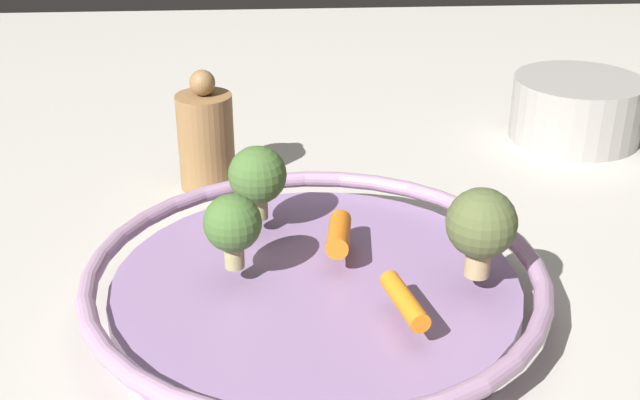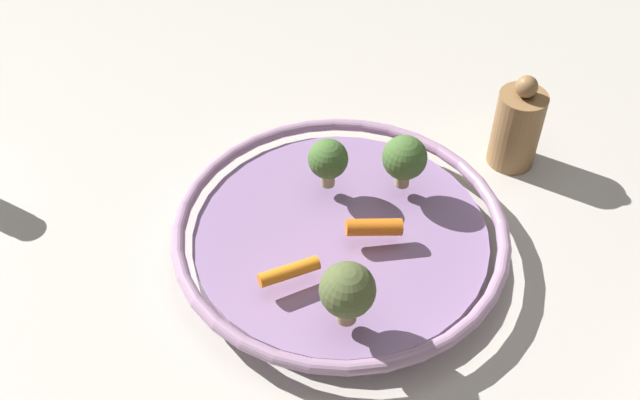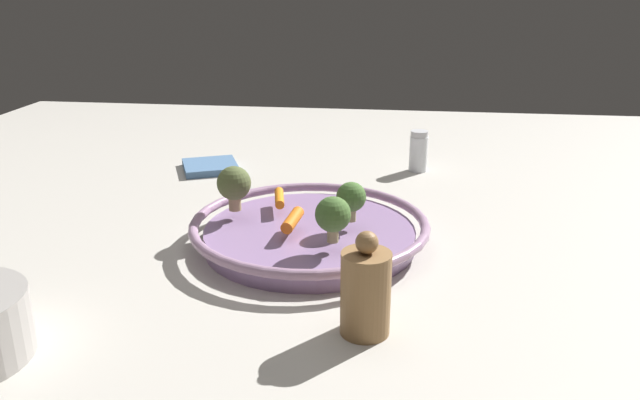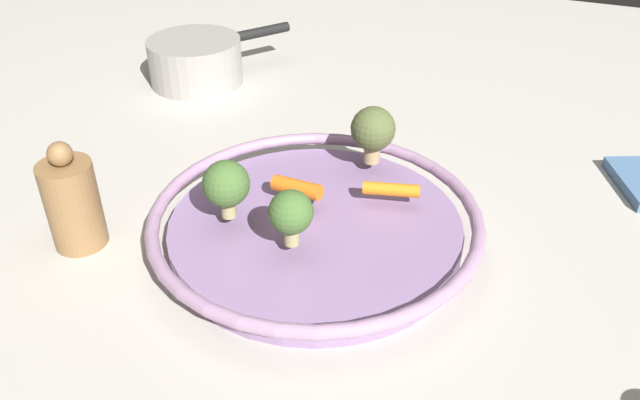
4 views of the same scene
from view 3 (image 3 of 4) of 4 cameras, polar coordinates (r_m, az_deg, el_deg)
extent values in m
plane|color=#B7B2A8|center=(0.93, -0.93, -4.05)|extent=(1.99, 1.99, 0.00)
cylinder|color=#8E709E|center=(0.92, -0.94, -3.29)|extent=(0.31, 0.31, 0.03)
torus|color=#A47F9F|center=(0.92, -0.94, -2.12)|extent=(0.35, 0.35, 0.01)
cylinder|color=orange|center=(0.89, -2.50, -1.82)|extent=(0.06, 0.03, 0.02)
cylinder|color=orange|center=(0.98, -3.69, 0.19)|extent=(0.06, 0.03, 0.02)
cylinder|color=tan|center=(0.83, 1.16, -3.19)|extent=(0.02, 0.02, 0.02)
sphere|color=#43672F|center=(0.82, 1.18, -1.30)|extent=(0.05, 0.05, 0.05)
cylinder|color=tan|center=(0.95, -7.70, -0.30)|extent=(0.02, 0.02, 0.02)
sphere|color=#505C32|center=(0.94, -7.78, 1.52)|extent=(0.05, 0.05, 0.05)
cylinder|color=tan|center=(0.91, 2.82, -1.28)|extent=(0.01, 0.01, 0.02)
sphere|color=#43682E|center=(0.90, 2.85, 0.35)|extent=(0.04, 0.04, 0.04)
cylinder|color=silver|center=(1.28, 8.88, 4.14)|extent=(0.04, 0.04, 0.07)
cylinder|color=silver|center=(1.27, 8.97, 5.93)|extent=(0.03, 0.03, 0.01)
cylinder|color=olive|center=(0.69, 4.13, -8.42)|extent=(0.06, 0.06, 0.10)
sphere|color=olive|center=(0.67, 4.26, -3.85)|extent=(0.02, 0.02, 0.02)
cube|color=#4C7099|center=(1.30, -9.89, 3.00)|extent=(0.14, 0.14, 0.01)
camera|label=1|loc=(1.38, 3.60, 18.84)|focal=46.36mm
camera|label=2|loc=(1.19, -29.22, 29.03)|focal=42.68mm
camera|label=4|loc=(1.12, 29.13, 19.88)|focal=36.24mm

